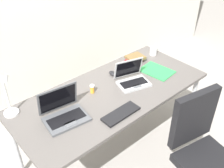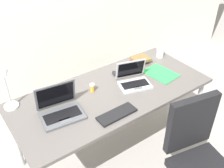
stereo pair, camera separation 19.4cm
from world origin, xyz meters
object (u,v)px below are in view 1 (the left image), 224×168
at_px(computer_mouse, 113,73).
at_px(coffee_mug, 153,51).
at_px(laptop_near_mouse, 132,79).
at_px(pill_bottle, 92,89).
at_px(paper_folder_front_right, 157,71).
at_px(desk_lamp, 8,96).
at_px(laptop_center, 64,113).
at_px(office_chair, 201,159).
at_px(cell_phone, 64,93).
at_px(book_stack, 135,59).
at_px(external_keyboard, 121,114).

xyz_separation_m(computer_mouse, coffee_mug, (0.61, 0.01, 0.03)).
xyz_separation_m(laptop_near_mouse, computer_mouse, (-0.05, 0.22, -0.03)).
relative_size(pill_bottle, paper_folder_front_right, 0.25).
xyz_separation_m(desk_lamp, laptop_center, (0.29, -0.29, -0.15)).
bearing_deg(office_chair, cell_phone, 117.22).
height_order(book_stack, coffee_mug, coffee_mug).
bearing_deg(pill_bottle, external_keyboard, -91.60).
bearing_deg(computer_mouse, external_keyboard, -117.96).
bearing_deg(book_stack, paper_folder_front_right, -86.17).
bearing_deg(coffee_mug, book_stack, 173.28).
bearing_deg(coffee_mug, desk_lamp, 177.73).
xyz_separation_m(computer_mouse, pill_bottle, (-0.33, -0.10, 0.02)).
height_order(cell_phone, pill_bottle, pill_bottle).
height_order(cell_phone, coffee_mug, coffee_mug).
bearing_deg(book_stack, pill_bottle, -168.31).
xyz_separation_m(desk_lamp, cell_phone, (0.47, -0.02, -0.19)).
distance_m(desk_lamp, paper_folder_front_right, 1.41).
bearing_deg(laptop_center, office_chair, -48.23).
relative_size(laptop_center, paper_folder_front_right, 1.16).
height_order(desk_lamp, laptop_near_mouse, desk_lamp).
bearing_deg(laptop_near_mouse, external_keyboard, -145.87).
relative_size(laptop_center, book_stack, 1.73).
bearing_deg(cell_phone, laptop_center, -135.00).
relative_size(laptop_near_mouse, external_keyboard, 1.02).
xyz_separation_m(laptop_center, book_stack, (1.05, 0.25, -0.02)).
xyz_separation_m(desk_lamp, office_chair, (1.03, -1.12, -0.54)).
xyz_separation_m(external_keyboard, coffee_mug, (0.95, 0.49, 0.03)).
distance_m(desk_lamp, office_chair, 1.62).
bearing_deg(book_stack, laptop_center, -166.37).
relative_size(book_stack, coffee_mug, 1.84).
xyz_separation_m(laptop_center, pill_bottle, (0.37, 0.11, -0.01)).
distance_m(desk_lamp, external_keyboard, 0.87).
relative_size(pill_bottle, coffee_mug, 0.70).
distance_m(desk_lamp, laptop_center, 0.44).
relative_size(cell_phone, coffee_mug, 1.20).
height_order(desk_lamp, laptop_center, desk_lamp).
relative_size(computer_mouse, paper_folder_front_right, 0.31).
bearing_deg(pill_bottle, cell_phone, 140.33).
distance_m(desk_lamp, cell_phone, 0.50).
distance_m(laptop_near_mouse, office_chair, 0.91).
distance_m(external_keyboard, computer_mouse, 0.58).
bearing_deg(coffee_mug, pill_bottle, -173.27).
height_order(book_stack, paper_folder_front_right, book_stack).
relative_size(computer_mouse, cell_phone, 0.71).
relative_size(cell_phone, office_chair, 0.14).
bearing_deg(paper_folder_front_right, office_chair, -112.04).
xyz_separation_m(cell_phone, paper_folder_front_right, (0.89, -0.30, -0.00)).
bearing_deg(office_chair, laptop_center, 131.77).
bearing_deg(coffee_mug, external_keyboard, -152.53).
relative_size(laptop_near_mouse, coffee_mug, 2.99).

